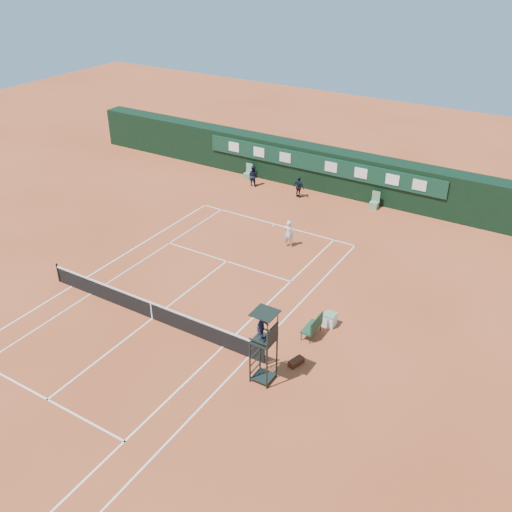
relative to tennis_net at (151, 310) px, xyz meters
The scene contains 14 objects.
ground 0.51m from the tennis_net, ahead, with size 90.00×90.00×0.00m, color #BA522C.
court_lines 0.50m from the tennis_net, ahead, with size 11.05×23.85×0.01m.
tennis_net is the anchor object (origin of this frame).
back_wall 18.77m from the tennis_net, 90.00° to the left, with size 40.00×1.65×3.00m.
linesman_chair_left 18.33m from the tennis_net, 107.46° to the left, with size 0.55×0.50×1.15m.
linesman_chair_right 18.05m from the tennis_net, 75.57° to the left, with size 0.55×0.50×1.15m.
umpire_chair 7.07m from the tennis_net, ahead, with size 0.96×0.95×3.42m.
player_bench 7.75m from the tennis_net, 21.21° to the left, with size 0.56×1.20×1.10m.
tennis_bag 7.52m from the tennis_net, ahead, with size 0.32×0.73×0.27m, color black.
cooler 8.50m from the tennis_net, 27.86° to the left, with size 0.57×0.57×0.65m.
tennis_ball 11.38m from the tennis_net, 76.29° to the left, with size 0.08×0.08×0.08m, color yellow.
player 10.04m from the tennis_net, 77.85° to the left, with size 0.61×0.40×1.67m, color silver.
ball_kid_left 17.18m from the tennis_net, 105.22° to the left, with size 0.74×0.58×1.52m, color black.
ball_kid_right 16.44m from the tennis_net, 92.36° to the left, with size 0.88×0.37×1.51m, color black.
Camera 1 is at (15.90, -16.45, 16.29)m, focal length 40.00 mm.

